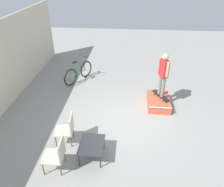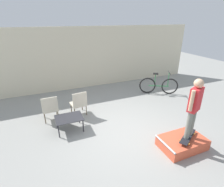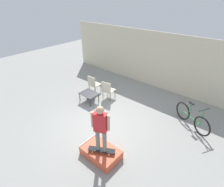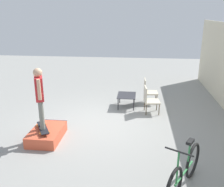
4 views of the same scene
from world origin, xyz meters
name	(u,v)px [view 2 (image 2 of 4)]	position (x,y,z in m)	size (l,w,h in m)	color
ground_plane	(125,132)	(0.00, 0.00, 0.00)	(24.00, 24.00, 0.00)	gray
house_wall_back	(86,58)	(0.00, 4.38, 1.50)	(12.00, 0.06, 3.00)	beige
skate_ramp_box	(182,143)	(1.13, -1.23, 0.15)	(1.25, 0.80, 0.33)	#DB5638
skateboard_on_ramp	(188,136)	(1.23, -1.29, 0.38)	(0.84, 0.60, 0.07)	black
person_skater	(194,105)	(1.23, -1.29, 1.35)	(0.53, 0.33, 1.63)	gray
coffee_table	(69,119)	(-1.59, 0.82, 0.40)	(0.85, 0.66, 0.45)	#2D2D33
patio_chair_left	(50,108)	(-2.09, 1.63, 0.52)	(0.54, 0.54, 0.95)	brown
patio_chair_right	(79,102)	(-1.09, 1.63, 0.52)	(0.58, 0.58, 0.95)	brown
bicycle	(159,85)	(2.84, 2.18, 0.41)	(1.60, 0.93, 1.07)	black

